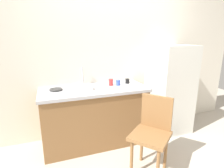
# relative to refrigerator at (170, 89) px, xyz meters

# --- Properties ---
(ground_plane) EXTENTS (8.00, 8.00, 0.00)m
(ground_plane) POSITION_rel_refrigerator_xyz_m (-0.94, -0.65, -0.71)
(ground_plane) COLOR #BCB2A3
(back_wall) EXTENTS (4.80, 0.10, 2.42)m
(back_wall) POSITION_rel_refrigerator_xyz_m (-0.94, 0.35, 0.50)
(back_wall) COLOR silver
(back_wall) RESTS_ON ground_plane
(cabinet_base) EXTENTS (1.45, 0.60, 0.80)m
(cabinet_base) POSITION_rel_refrigerator_xyz_m (-1.28, 0.00, -0.31)
(cabinet_base) COLOR olive
(cabinet_base) RESTS_ON ground_plane
(countertop) EXTENTS (1.49, 0.64, 0.04)m
(countertop) POSITION_rel_refrigerator_xyz_m (-1.28, 0.00, 0.11)
(countertop) COLOR #B7B7BC
(countertop) RESTS_ON cabinet_base
(faucet) EXTENTS (0.02, 0.02, 0.26)m
(faucet) POSITION_rel_refrigerator_xyz_m (-1.39, 0.25, 0.27)
(faucet) COLOR #B7B7BC
(faucet) RESTS_ON countertop
(refrigerator) EXTENTS (0.59, 0.61, 1.42)m
(refrigerator) POSITION_rel_refrigerator_xyz_m (0.00, 0.00, 0.00)
(refrigerator) COLOR silver
(refrigerator) RESTS_ON ground_plane
(chair) EXTENTS (0.56, 0.56, 0.89)m
(chair) POSITION_rel_refrigerator_xyz_m (-0.80, -0.78, -0.21)
(chair) COLOR olive
(chair) RESTS_ON ground_plane
(dish_tray) EXTENTS (0.28, 0.20, 0.05)m
(dish_tray) POSITION_rel_refrigerator_xyz_m (-1.46, -0.01, 0.16)
(dish_tray) COLOR white
(dish_tray) RESTS_ON countertop
(hotplate) EXTENTS (0.17, 0.17, 0.02)m
(hotplate) POSITION_rel_refrigerator_xyz_m (-1.79, 0.07, 0.14)
(hotplate) COLOR #2D2D2D
(hotplate) RESTS_ON countertop
(cup_blue) EXTENTS (0.06, 0.06, 0.08)m
(cup_blue) POSITION_rel_refrigerator_xyz_m (-0.90, 0.03, 0.17)
(cup_blue) COLOR blue
(cup_blue) RESTS_ON countertop
(cup_red) EXTENTS (0.06, 0.06, 0.10)m
(cup_red) POSITION_rel_refrigerator_xyz_m (-1.01, 0.07, 0.18)
(cup_red) COLOR red
(cup_red) RESTS_ON countertop
(cup_black) EXTENTS (0.07, 0.07, 0.07)m
(cup_black) POSITION_rel_refrigerator_xyz_m (-0.72, 0.10, 0.17)
(cup_black) COLOR black
(cup_black) RESTS_ON countertop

